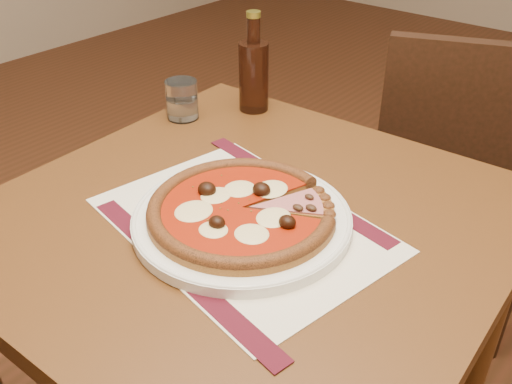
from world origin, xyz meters
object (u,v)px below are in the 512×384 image
(plate, at_px, (242,219))
(water_glass, at_px, (182,100))
(table, at_px, (249,260))
(pizza, at_px, (242,209))
(bottle, at_px, (254,73))
(chair_far, at_px, (459,175))

(plate, height_order, water_glass, water_glass)
(table, relative_size, pizza, 2.81)
(bottle, bearing_deg, water_glass, -123.96)
(pizza, height_order, water_glass, water_glass)
(table, height_order, plate, plate)
(table, bearing_deg, plate, -65.55)
(chair_far, relative_size, bottle, 4.17)
(chair_far, bearing_deg, table, 60.50)
(table, distance_m, bottle, 0.45)
(chair_far, xyz_separation_m, pizza, (-0.08, -0.77, 0.27))
(table, bearing_deg, water_glass, 151.57)
(chair_far, relative_size, plate, 2.61)
(chair_far, distance_m, water_glass, 0.76)
(pizza, relative_size, bottle, 1.37)
(water_glass, distance_m, bottle, 0.17)
(table, distance_m, pizza, 0.14)
(plate, height_order, pizza, pizza)
(table, relative_size, water_glass, 9.98)
(plate, distance_m, water_glass, 0.42)
(water_glass, bearing_deg, chair_far, 51.87)
(water_glass, bearing_deg, plate, -31.39)
(chair_far, distance_m, plate, 0.82)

